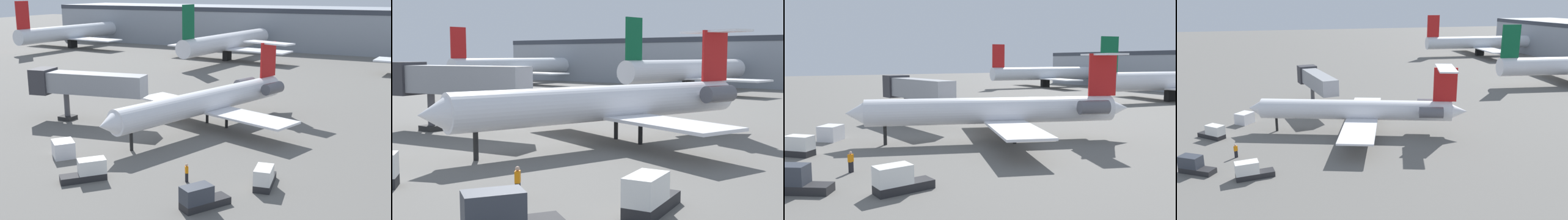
{
  "view_description": "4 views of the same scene",
  "coord_description": "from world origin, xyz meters",
  "views": [
    {
      "loc": [
        26.38,
        -52.06,
        16.53
      ],
      "look_at": [
        2.76,
        -3.44,
        2.99
      ],
      "focal_mm": 44.8,
      "sensor_mm": 36.0,
      "label": 1
    },
    {
      "loc": [
        26.2,
        -34.45,
        7.22
      ],
      "look_at": [
        1.14,
        -1.22,
        2.75
      ],
      "focal_mm": 47.31,
      "sensor_mm": 36.0,
      "label": 2
    },
    {
      "loc": [
        40.53,
        -22.0,
        8.8
      ],
      "look_at": [
        1.05,
        -1.2,
        3.28
      ],
      "focal_mm": 37.48,
      "sensor_mm": 36.0,
      "label": 3
    },
    {
      "loc": [
        55.94,
        -12.09,
        18.46
      ],
      "look_at": [
        4.73,
        1.5,
        3.74
      ],
      "focal_mm": 36.79,
      "sensor_mm": 36.0,
      "label": 4
    }
  ],
  "objects": [
    {
      "name": "regional_jet",
      "position": [
        2.95,
        0.36,
        3.41
      ],
      "size": [
        22.7,
        30.23,
        9.48
      ],
      "color": "white",
      "rests_on": "ground_plane"
    },
    {
      "name": "baggage_tug_spare",
      "position": [
        11.54,
        -20.66,
        0.84
      ],
      "size": [
        3.3,
        4.14,
        1.9
      ],
      "color": "#262628",
      "rests_on": "ground_plane"
    },
    {
      "name": "parked_airliner_west_mid",
      "position": [
        -16.93,
        53.84,
        4.25
      ],
      "size": [
        30.97,
        36.44,
        13.31
      ],
      "color": "white",
      "rests_on": "ground_plane"
    },
    {
      "name": "ground_crew_marshaller",
      "position": [
        8.21,
        -16.43,
        0.86
      ],
      "size": [
        0.45,
        0.48,
        1.69
      ],
      "color": "black",
      "rests_on": "ground_plane"
    },
    {
      "name": "ground_plane",
      "position": [
        0.0,
        0.0,
        -0.05
      ],
      "size": [
        400.0,
        400.0,
        0.1
      ],
      "primitive_type": "cube",
      "color": "#66635E"
    },
    {
      "name": "baggage_tug_trailing",
      "position": [
        14.68,
        -14.56,
        0.84
      ],
      "size": [
        1.98,
        4.16,
        1.9
      ],
      "color": "#262628",
      "rests_on": "ground_plane"
    },
    {
      "name": "jet_bridge",
      "position": [
        -13.03,
        -4.1,
        4.82
      ],
      "size": [
        15.43,
        5.33,
        6.53
      ],
      "color": "gray",
      "rests_on": "ground_plane"
    },
    {
      "name": "parked_airliner_west_end",
      "position": [
        -66.02,
        57.63,
        4.3
      ],
      "size": [
        31.87,
        37.68,
        13.41
      ],
      "color": "silver",
      "rests_on": "ground_plane"
    }
  ]
}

